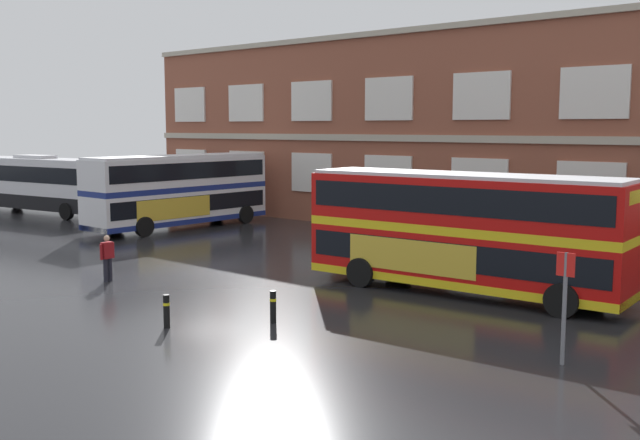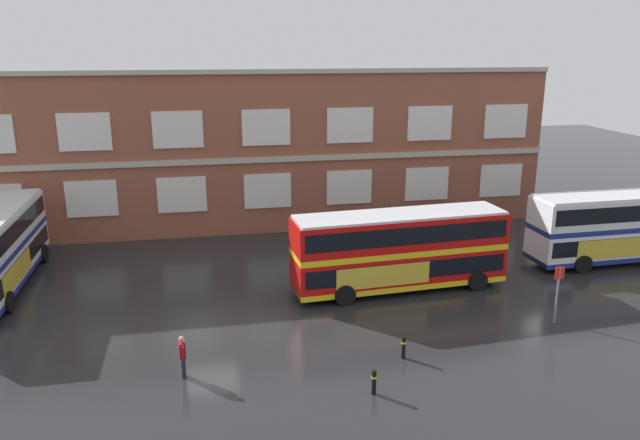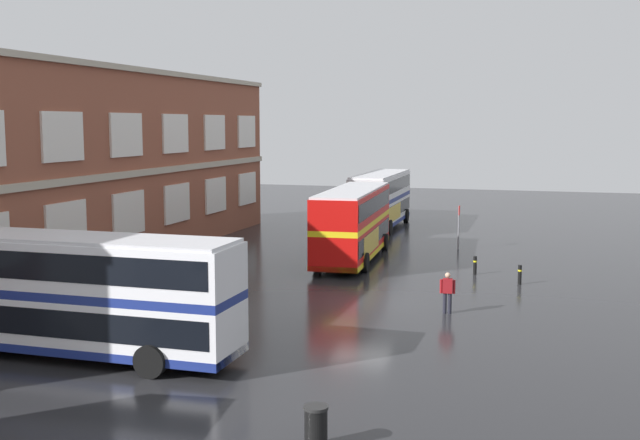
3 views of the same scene
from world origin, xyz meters
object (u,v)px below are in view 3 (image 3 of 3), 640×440
(double_decker_near, at_px, (79,293))
(safety_bollard_west, at_px, (475,265))
(double_decker_far, at_px, (381,199))
(safety_bollard_east, at_px, (520,274))
(waiting_passenger, at_px, (447,291))
(double_decker_middle, at_px, (353,223))
(bus_stand_flag, at_px, (459,223))
(station_litter_bin, at_px, (316,426))

(double_decker_near, distance_m, safety_bollard_west, 21.42)
(double_decker_near, height_order, double_decker_far, same)
(double_decker_far, xyz_separation_m, safety_bollard_east, (-18.03, -10.91, -1.66))
(double_decker_near, height_order, waiting_passenger, double_decker_near)
(double_decker_middle, bearing_deg, safety_bollard_east, -113.10)
(double_decker_near, relative_size, safety_bollard_west, 11.58)
(double_decker_near, distance_m, waiting_passenger, 14.51)
(safety_bollard_west, bearing_deg, double_decker_near, 148.68)
(double_decker_near, distance_m, bus_stand_flag, 27.70)
(double_decker_far, relative_size, bus_stand_flag, 4.09)
(safety_bollard_west, xyz_separation_m, safety_bollard_east, (-1.91, -2.33, 0.00))
(double_decker_near, bearing_deg, safety_bollard_west, -31.32)
(double_decker_near, height_order, bus_stand_flag, double_decker_near)
(double_decker_far, bearing_deg, double_decker_near, 175.81)
(double_decker_far, relative_size, station_litter_bin, 10.73)
(bus_stand_flag, height_order, safety_bollard_east, bus_stand_flag)
(waiting_passenger, relative_size, safety_bollard_east, 1.79)
(double_decker_middle, height_order, safety_bollard_west, double_decker_middle)
(double_decker_far, xyz_separation_m, waiting_passenger, (-24.83, -8.35, -1.22))
(double_decker_far, xyz_separation_m, bus_stand_flag, (-8.28, -6.77, -0.51))
(double_decker_near, relative_size, station_litter_bin, 10.68)
(double_decker_near, xyz_separation_m, safety_bollard_east, (16.33, -13.42, -1.66))
(station_litter_bin, bearing_deg, double_decker_far, 10.39)
(double_decker_far, distance_m, station_litter_bin, 39.73)
(double_decker_near, distance_m, double_decker_far, 34.46)
(double_decker_near, bearing_deg, waiting_passenger, -48.74)
(waiting_passenger, xyz_separation_m, safety_bollard_east, (6.80, -2.56, -0.44))
(double_decker_far, height_order, station_litter_bin, double_decker_far)
(station_litter_bin, height_order, safety_bollard_east, station_litter_bin)
(waiting_passenger, xyz_separation_m, safety_bollard_west, (8.71, -0.23, -0.44))
(waiting_passenger, xyz_separation_m, bus_stand_flag, (16.55, 1.58, 0.70))
(double_decker_middle, height_order, safety_bollard_east, double_decker_middle)
(double_decker_middle, relative_size, safety_bollard_east, 11.74)
(double_decker_far, bearing_deg, station_litter_bin, -169.61)
(double_decker_near, distance_m, station_litter_bin, 10.87)
(bus_stand_flag, distance_m, station_litter_bin, 30.79)
(double_decker_far, relative_size, safety_bollard_west, 11.64)
(bus_stand_flag, bearing_deg, safety_bollard_east, -157.00)
(bus_stand_flag, relative_size, safety_bollard_west, 2.84)
(safety_bollard_west, bearing_deg, station_litter_bin, 176.45)
(double_decker_far, bearing_deg, safety_bollard_west, -151.98)
(station_litter_bin, xyz_separation_m, safety_bollard_east, (21.02, -3.75, -0.03))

